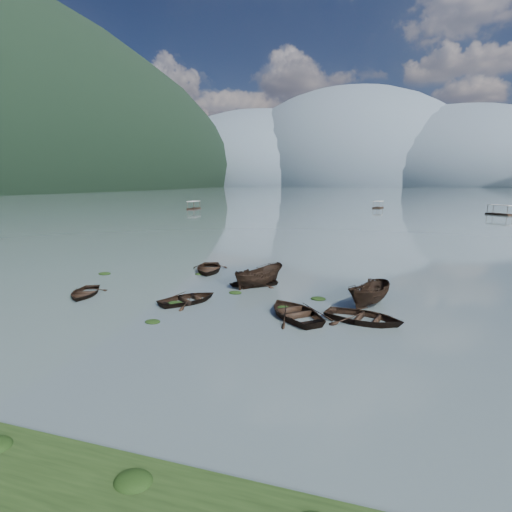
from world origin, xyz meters
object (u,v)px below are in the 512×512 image
(rowboat_3, at_px, (295,317))
(pontoon_left, at_px, (194,209))
(rowboat_0, at_px, (84,295))
(pontoon_centre, at_px, (378,208))

(rowboat_3, distance_m, pontoon_left, 102.13)
(rowboat_3, height_order, pontoon_left, pontoon_left)
(rowboat_0, distance_m, rowboat_3, 15.89)
(rowboat_3, bearing_deg, pontoon_centre, -132.70)
(rowboat_3, bearing_deg, rowboat_0, -40.82)
(rowboat_0, relative_size, pontoon_left, 0.62)
(rowboat_0, xyz_separation_m, pontoon_centre, (19.56, 110.45, 0.00))
(rowboat_3, xyz_separation_m, pontoon_left, (-50.52, 88.76, 0.00))
(rowboat_0, bearing_deg, pontoon_centre, 58.32)
(pontoon_centre, bearing_deg, rowboat_3, -79.13)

